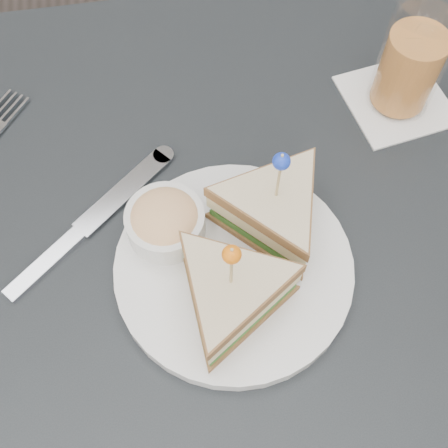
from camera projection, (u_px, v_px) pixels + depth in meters
ground_plane at (220, 399)px, 1.24m from camera, size 3.50×3.50×0.00m
table at (217, 284)px, 0.64m from camera, size 0.80×0.80×0.75m
plate_meal at (240, 252)px, 0.54m from camera, size 0.27×0.26×0.14m
cutlery_knife at (87, 225)px, 0.59m from camera, size 0.19×0.17×0.01m
drink_set at (412, 61)px, 0.62m from camera, size 0.13×0.13×0.15m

